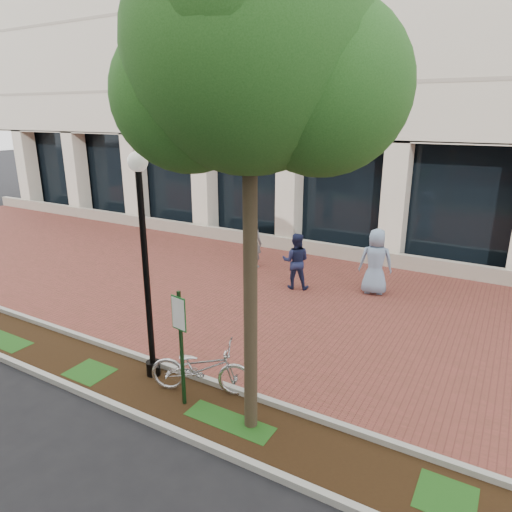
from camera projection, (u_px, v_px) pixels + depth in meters
The scene contains 12 objects.
ground at pixel (275, 298), 13.08m from camera, with size 120.00×120.00×0.00m, color black.
brick_plaza at pixel (275, 298), 13.08m from camera, with size 40.00×9.00×0.01m, color brown.
planting_strip at pixel (148, 389), 8.74m from camera, with size 40.00×1.50×0.01m, color black.
curb_plaza_side at pixel (173, 369), 9.34m from camera, with size 40.00×0.12×0.12m, color #AAAAA1.
curb_street_side at pixel (118, 408), 8.11m from camera, with size 40.00×0.12×0.12m, color #AAAAA1.
parking_sign at pixel (180, 334), 7.87m from camera, with size 0.34×0.07×2.21m.
lamppost at pixel (145, 257), 8.49m from camera, with size 0.36×0.36×4.43m.
street_tree at pixel (254, 65), 6.05m from camera, with size 4.02×3.35×7.56m.
locked_bicycle at pixel (201, 368), 8.52m from camera, with size 0.68×1.96×1.03m, color silver.
pedestrian_left at pixel (253, 243), 15.51m from camera, with size 0.62×0.41×1.70m, color slate.
pedestrian_mid at pixel (296, 261), 13.60m from camera, with size 0.83×0.65×1.71m, color #1E244B.
pedestrian_right at pixel (376, 262), 13.16m from camera, with size 0.95×0.62×1.94m, color #86A3C7.
Camera 1 is at (5.59, -10.77, 5.05)m, focal length 32.00 mm.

